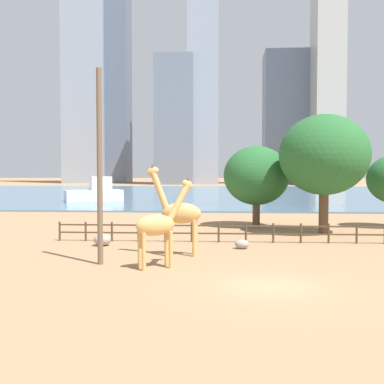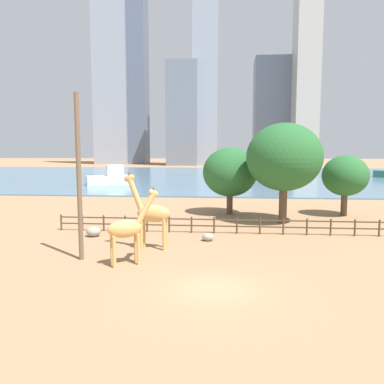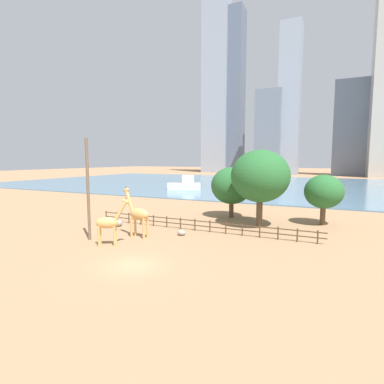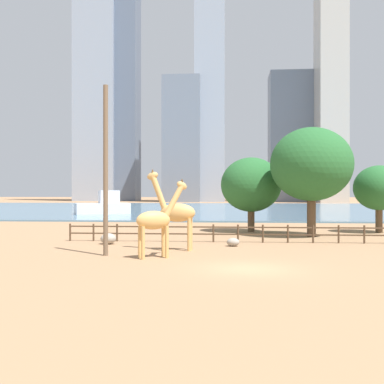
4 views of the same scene
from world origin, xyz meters
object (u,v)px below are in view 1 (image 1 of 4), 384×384
tree_right_tall (256,176)px  utility_pole (100,167)px  tree_left_large (324,155)px  boat_ferry (95,193)px  giraffe_tall (178,213)px  boulder_near_fence (242,244)px  boulder_by_pole (102,240)px  giraffe_companion (159,225)px

tree_right_tall → utility_pole: bearing=-118.0°
tree_left_large → boat_ferry: tree_left_large is taller
giraffe_tall → boulder_near_fence: bearing=-142.0°
giraffe_tall → boulder_by_pole: bearing=-27.2°
tree_right_tall → giraffe_companion: bearing=-108.5°
giraffe_companion → boat_ferry: size_ratio=0.51×
giraffe_companion → boulder_near_fence: (4.29, 6.11, -1.85)m
giraffe_companion → boulder_near_fence: giraffe_companion is taller
utility_pole → tree_right_tall: 19.26m
giraffe_tall → tree_right_tall: 15.22m
boat_ferry → tree_left_large: bearing=101.5°
tree_right_tall → boulder_by_pole: bearing=-133.4°
boat_ferry → giraffe_tall: bearing=83.9°
giraffe_tall → boulder_near_fence: size_ratio=5.96×
utility_pole → giraffe_tall: bearing=37.8°
boulder_near_fence → tree_right_tall: tree_right_tall is taller
boulder_near_fence → tree_left_large: (6.41, 7.39, 5.66)m
giraffe_companion → boulder_by_pole: size_ratio=4.06×
giraffe_tall → tree_right_tall: (5.34, 14.12, 1.92)m
giraffe_companion → utility_pole: (-3.10, 0.74, 2.83)m
utility_pole → boat_ferry: size_ratio=1.13×
boulder_by_pole → tree_right_tall: (10.46, 11.04, 3.94)m
utility_pole → boulder_near_fence: 10.26m
giraffe_companion → utility_pole: size_ratio=0.45×
giraffe_tall → tree_right_tall: tree_right_tall is taller
giraffe_companion → boulder_by_pole: bearing=94.8°
boulder_near_fence → giraffe_companion: bearing=-125.1°
boulder_near_fence → tree_right_tall: 12.42m
giraffe_companion → boulder_by_pole: (-4.51, 6.69, -1.74)m
boat_ferry → boulder_near_fence: bearing=89.3°
boulder_by_pole → tree_right_tall: tree_right_tall is taller
utility_pole → boulder_by_pole: utility_pole is taller
boulder_by_pole → tree_left_large: bearing=24.1°
boulder_by_pole → boat_ferry: (-11.32, 40.34, 1.06)m
boulder_by_pole → boat_ferry: size_ratio=0.13×
giraffe_tall → utility_pole: size_ratio=0.52×
tree_right_tall → giraffe_tall: bearing=-110.7°
utility_pole → tree_left_large: bearing=42.8°
boulder_near_fence → tree_right_tall: (1.65, 11.62, 4.05)m
utility_pole → boulder_near_fence: (7.39, 5.37, -4.67)m
tree_right_tall → boat_ferry: 36.62m
giraffe_companion → utility_pole: bearing=137.4°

